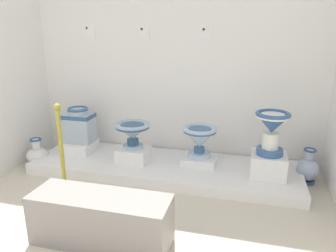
{
  "coord_description": "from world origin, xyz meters",
  "views": [
    {
      "loc": [
        2.68,
        -0.99,
        1.59
      ],
      "look_at": [
        1.81,
        2.31,
        0.57
      ],
      "focal_mm": 34.32,
      "sensor_mm": 36.0,
      "label": 1
    }
  ],
  "objects_px": {
    "stanchion_post_near_left": "(63,167)",
    "museum_bench": "(101,220)",
    "info_placard_third": "(207,32)",
    "antique_toilet_pale_glazed": "(272,127)",
    "plinth_block_broad_patterned": "(133,154)",
    "info_placard_first": "(90,32)",
    "plinth_block_rightmost": "(81,146)",
    "info_placard_second": "(145,33)",
    "plinth_block_pale_glazed": "(268,165)",
    "plinth_block_tall_cobalt": "(199,160)",
    "antique_toilet_tall_cobalt": "(200,138)",
    "decorative_vase_companion": "(37,154)",
    "antique_toilet_rightmost": "(79,124)",
    "antique_toilet_broad_patterned": "(133,131)",
    "decorative_vase_spare": "(308,169)"
  },
  "relations": [
    {
      "from": "antique_toilet_tall_cobalt",
      "to": "plinth_block_pale_glazed",
      "type": "bearing_deg",
      "value": -10.17
    },
    {
      "from": "antique_toilet_rightmost",
      "to": "info_placard_first",
      "type": "xyz_separation_m",
      "value": [
        0.04,
        0.38,
        1.09
      ]
    },
    {
      "from": "plinth_block_tall_cobalt",
      "to": "antique_toilet_tall_cobalt",
      "type": "height_order",
      "value": "antique_toilet_tall_cobalt"
    },
    {
      "from": "antique_toilet_rightmost",
      "to": "antique_toilet_tall_cobalt",
      "type": "distance_m",
      "value": 1.51
    },
    {
      "from": "plinth_block_pale_glazed",
      "to": "museum_bench",
      "type": "bearing_deg",
      "value": -134.33
    },
    {
      "from": "antique_toilet_rightmost",
      "to": "antique_toilet_tall_cobalt",
      "type": "xyz_separation_m",
      "value": [
        1.5,
        -0.02,
        -0.04
      ]
    },
    {
      "from": "antique_toilet_broad_patterned",
      "to": "stanchion_post_near_left",
      "type": "height_order",
      "value": "stanchion_post_near_left"
    },
    {
      "from": "info_placard_first",
      "to": "info_placard_third",
      "type": "bearing_deg",
      "value": -0.0
    },
    {
      "from": "antique_toilet_rightmost",
      "to": "antique_toilet_broad_patterned",
      "type": "height_order",
      "value": "antique_toilet_rightmost"
    },
    {
      "from": "antique_toilet_tall_cobalt",
      "to": "decorative_vase_companion",
      "type": "xyz_separation_m",
      "value": [
        -1.96,
        -0.24,
        -0.3
      ]
    },
    {
      "from": "plinth_block_broad_patterned",
      "to": "museum_bench",
      "type": "height_order",
      "value": "museum_bench"
    },
    {
      "from": "antique_toilet_pale_glazed",
      "to": "info_placard_third",
      "type": "relative_size",
      "value": 3.6
    },
    {
      "from": "plinth_block_broad_patterned",
      "to": "museum_bench",
      "type": "relative_size",
      "value": 0.32
    },
    {
      "from": "antique_toilet_pale_glazed",
      "to": "info_placard_third",
      "type": "distance_m",
      "value": 1.29
    },
    {
      "from": "decorative_vase_companion",
      "to": "plinth_block_rightmost",
      "type": "bearing_deg",
      "value": 29.47
    },
    {
      "from": "antique_toilet_broad_patterned",
      "to": "plinth_block_tall_cobalt",
      "type": "bearing_deg",
      "value": 8.4
    },
    {
      "from": "plinth_block_rightmost",
      "to": "plinth_block_broad_patterned",
      "type": "distance_m",
      "value": 0.76
    },
    {
      "from": "plinth_block_rightmost",
      "to": "museum_bench",
      "type": "height_order",
      "value": "museum_bench"
    },
    {
      "from": "antique_toilet_rightmost",
      "to": "info_placard_third",
      "type": "height_order",
      "value": "info_placard_third"
    },
    {
      "from": "plinth_block_pale_glazed",
      "to": "plinth_block_tall_cobalt",
      "type": "bearing_deg",
      "value": 169.83
    },
    {
      "from": "info_placard_third",
      "to": "plinth_block_tall_cobalt",
      "type": "bearing_deg",
      "value": -88.15
    },
    {
      "from": "decorative_vase_spare",
      "to": "antique_toilet_pale_glazed",
      "type": "bearing_deg",
      "value": -153.43
    },
    {
      "from": "plinth_block_broad_patterned",
      "to": "stanchion_post_near_left",
      "type": "distance_m",
      "value": 0.88
    },
    {
      "from": "info_placard_third",
      "to": "stanchion_post_near_left",
      "type": "distance_m",
      "value": 2.13
    },
    {
      "from": "plinth_block_broad_patterned",
      "to": "info_placard_third",
      "type": "bearing_deg",
      "value": 34.27
    },
    {
      "from": "antique_toilet_broad_patterned",
      "to": "plinth_block_tall_cobalt",
      "type": "xyz_separation_m",
      "value": [
        0.75,
        0.11,
        -0.32
      ]
    },
    {
      "from": "plinth_block_broad_patterned",
      "to": "decorative_vase_companion",
      "type": "distance_m",
      "value": 1.21
    },
    {
      "from": "antique_toilet_pale_glazed",
      "to": "antique_toilet_tall_cobalt",
      "type": "bearing_deg",
      "value": 169.83
    },
    {
      "from": "plinth_block_broad_patterned",
      "to": "plinth_block_tall_cobalt",
      "type": "relative_size",
      "value": 0.92
    },
    {
      "from": "info_placard_third",
      "to": "museum_bench",
      "type": "xyz_separation_m",
      "value": [
        -0.51,
        -1.82,
        -1.36
      ]
    },
    {
      "from": "stanchion_post_near_left",
      "to": "museum_bench",
      "type": "xyz_separation_m",
      "value": [
        0.67,
        -0.57,
        -0.11
      ]
    },
    {
      "from": "info_placard_first",
      "to": "plinth_block_rightmost",
      "type": "bearing_deg",
      "value": -95.49
    },
    {
      "from": "antique_toilet_broad_patterned",
      "to": "plinth_block_broad_patterned",
      "type": "bearing_deg",
      "value": 0.0
    },
    {
      "from": "plinth_block_broad_patterned",
      "to": "decorative_vase_companion",
      "type": "relative_size",
      "value": 1.04
    },
    {
      "from": "plinth_block_pale_glazed",
      "to": "museum_bench",
      "type": "height_order",
      "value": "museum_bench"
    },
    {
      "from": "info_placard_first",
      "to": "plinth_block_tall_cobalt",
      "type": "bearing_deg",
      "value": -15.01
    },
    {
      "from": "antique_toilet_rightmost",
      "to": "plinth_block_pale_glazed",
      "type": "xyz_separation_m",
      "value": [
        2.25,
        -0.15,
        -0.23
      ]
    },
    {
      "from": "plinth_block_rightmost",
      "to": "decorative_vase_spare",
      "type": "xyz_separation_m",
      "value": [
        2.67,
        0.06,
        -0.03
      ]
    },
    {
      "from": "plinth_block_pale_glazed",
      "to": "info_placard_second",
      "type": "bearing_deg",
      "value": 160.65
    },
    {
      "from": "stanchion_post_near_left",
      "to": "info_placard_first",
      "type": "bearing_deg",
      "value": 102.48
    },
    {
      "from": "antique_toilet_broad_patterned",
      "to": "plinth_block_tall_cobalt",
      "type": "height_order",
      "value": "antique_toilet_broad_patterned"
    },
    {
      "from": "antique_toilet_broad_patterned",
      "to": "plinth_block_pale_glazed",
      "type": "height_order",
      "value": "antique_toilet_broad_patterned"
    },
    {
      "from": "plinth_block_rightmost",
      "to": "plinth_block_broad_patterned",
      "type": "bearing_deg",
      "value": -9.64
    },
    {
      "from": "info_placard_second",
      "to": "info_placard_third",
      "type": "height_order",
      "value": "info_placard_second"
    },
    {
      "from": "plinth_block_pale_glazed",
      "to": "info_placard_second",
      "type": "distance_m",
      "value": 2.06
    },
    {
      "from": "plinth_block_broad_patterned",
      "to": "info_placard_second",
      "type": "height_order",
      "value": "info_placard_second"
    },
    {
      "from": "antique_toilet_rightmost",
      "to": "info_placard_third",
      "type": "xyz_separation_m",
      "value": [
        1.49,
        0.38,
        1.08
      ]
    },
    {
      "from": "plinth_block_rightmost",
      "to": "info_placard_first",
      "type": "bearing_deg",
      "value": 84.51
    },
    {
      "from": "info_placard_first",
      "to": "antique_toilet_rightmost",
      "type": "bearing_deg",
      "value": -95.49
    },
    {
      "from": "plinth_block_pale_glazed",
      "to": "decorative_vase_companion",
      "type": "relative_size",
      "value": 1.05
    }
  ]
}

